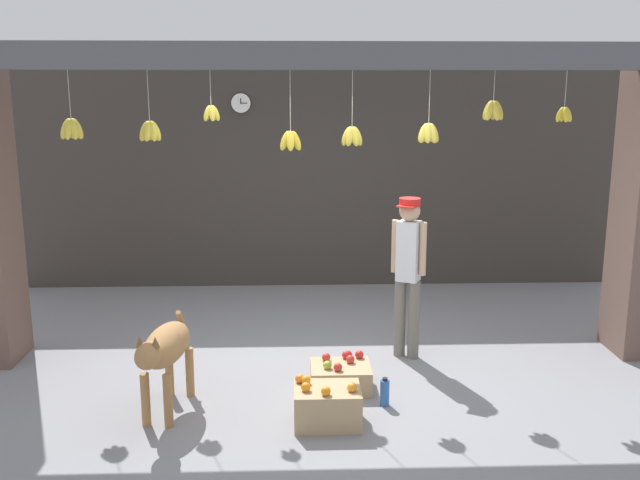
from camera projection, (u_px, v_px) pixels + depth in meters
ground_plane at (322, 366)px, 6.72m from camera, size 60.00×60.00×0.00m
shop_back_wall at (313, 173)px, 9.19m from camera, size 7.78×0.12×2.96m
storefront_awning at (318, 63)px, 6.25m from camera, size 5.88×0.29×0.96m
dog at (165, 350)px, 5.65m from camera, size 0.41×1.08×0.78m
shopkeeper at (408, 266)px, 6.76m from camera, size 0.31×0.30×1.56m
fruit_crate_oranges at (327, 405)px, 5.55m from camera, size 0.52×0.40×0.36m
fruit_crate_apples at (341, 376)px, 6.19m from camera, size 0.52×0.42×0.28m
water_bottle at (385, 392)px, 5.87m from camera, size 0.08×0.08×0.24m
wall_clock at (241, 103)px, 8.89m from camera, size 0.25×0.03×0.25m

